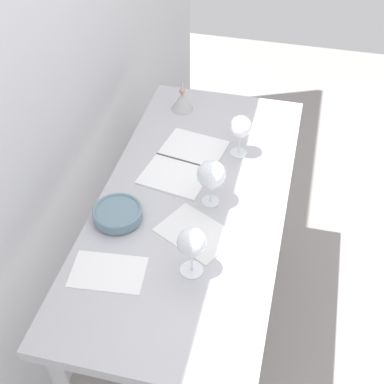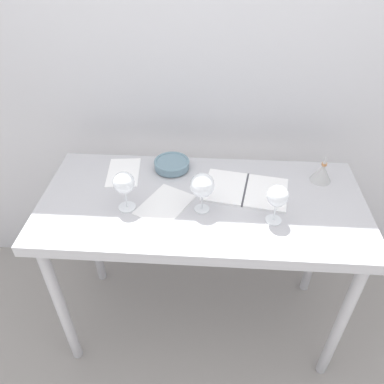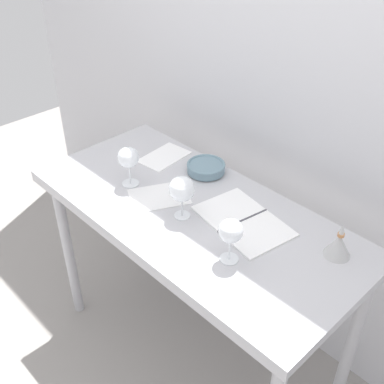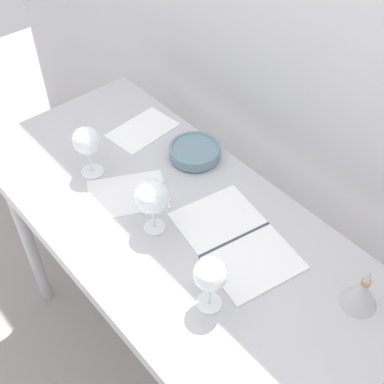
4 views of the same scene
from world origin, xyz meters
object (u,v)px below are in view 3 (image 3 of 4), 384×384
object	(u,v)px
tasting_sheet_upper	(159,196)
tasting_bowl	(206,167)
wine_glass_near_left	(128,159)
wine_glass_near_center	(182,190)
wine_glass_near_right	(231,232)
tasting_sheet_lower	(164,157)
open_notebook	(243,221)
decanter_funnel	(339,245)

from	to	relation	value
tasting_sheet_upper	tasting_bowl	size ratio (longest dim) A/B	1.39
tasting_bowl	wine_glass_near_left	bearing A→B (deg)	-118.16
wine_glass_near_left	wine_glass_near_center	xyz separation A→B (m)	(0.32, 0.01, -0.00)
wine_glass_near_right	tasting_sheet_lower	distance (m)	0.74
open_notebook	tasting_sheet_lower	distance (m)	0.58
wine_glass_near_right	open_notebook	distance (m)	0.25
wine_glass_near_center	tasting_sheet_upper	world-z (taller)	wine_glass_near_center
wine_glass_near_right	decanter_funnel	bearing A→B (deg)	49.76
wine_glass_near_center	open_notebook	xyz separation A→B (m)	(0.18, 0.14, -0.12)
wine_glass_near_left	tasting_sheet_upper	bearing A→B (deg)	9.46
wine_glass_near_right	tasting_bowl	distance (m)	0.57
open_notebook	tasting_sheet_upper	world-z (taller)	open_notebook
tasting_sheet_lower	tasting_bowl	size ratio (longest dim) A/B	1.35
wine_glass_near_left	tasting_bowl	world-z (taller)	wine_glass_near_left
wine_glass_near_center	tasting_sheet_upper	size ratio (longest dim) A/B	0.75
wine_glass_near_center	decanter_funnel	size ratio (longest dim) A/B	1.26
wine_glass_near_center	decanter_funnel	world-z (taller)	wine_glass_near_center
tasting_sheet_upper	tasting_sheet_lower	size ratio (longest dim) A/B	1.03
wine_glass_near_left	decanter_funnel	size ratio (longest dim) A/B	1.25
wine_glass_near_center	open_notebook	bearing A→B (deg)	37.50
wine_glass_near_right	tasting_bowl	xyz separation A→B (m)	(-0.45, 0.34, -0.10)
wine_glass_near_center	tasting_bowl	xyz separation A→B (m)	(-0.16, 0.29, -0.10)
tasting_sheet_lower	tasting_bowl	bearing A→B (deg)	5.51
wine_glass_near_left	tasting_sheet_upper	world-z (taller)	wine_glass_near_left
wine_glass_near_center	open_notebook	size ratio (longest dim) A/B	0.44
tasting_sheet_lower	wine_glass_near_left	bearing A→B (deg)	-80.65
wine_glass_near_left	open_notebook	distance (m)	0.54
wine_glass_near_right	wine_glass_near_left	world-z (taller)	wine_glass_near_left
wine_glass_near_left	wine_glass_near_right	bearing A→B (deg)	-3.94
tasting_sheet_upper	tasting_bowl	world-z (taller)	tasting_bowl
tasting_bowl	open_notebook	bearing A→B (deg)	-23.05
wine_glass_near_center	tasting_sheet_upper	bearing A→B (deg)	173.61
tasting_bowl	decanter_funnel	world-z (taller)	decanter_funnel
wine_glass_near_right	decanter_funnel	xyz separation A→B (m)	(0.24, 0.29, -0.08)
tasting_sheet_upper	decanter_funnel	xyz separation A→B (m)	(0.69, 0.22, 0.04)
tasting_sheet_upper	tasting_bowl	bearing A→B (deg)	116.72
tasting_sheet_lower	decanter_funnel	xyz separation A→B (m)	(0.92, -0.00, 0.04)
open_notebook	decanter_funnel	bearing A→B (deg)	25.32
wine_glass_near_right	wine_glass_near_center	world-z (taller)	wine_glass_near_center
wine_glass_near_right	decanter_funnel	size ratio (longest dim) A/B	1.21
wine_glass_near_left	tasting_sheet_upper	size ratio (longest dim) A/B	0.74
open_notebook	tasting_sheet_lower	world-z (taller)	open_notebook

